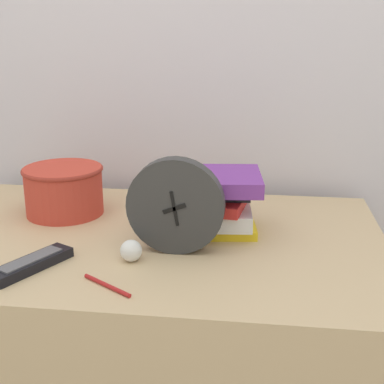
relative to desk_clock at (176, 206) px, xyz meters
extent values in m
cube|color=silver|center=(-0.08, 0.50, 0.35)|extent=(6.00, 0.04, 2.40)
cube|color=tan|center=(-0.08, 0.08, -0.48)|extent=(1.08, 0.69, 0.75)
cylinder|color=#333333|center=(0.00, 0.00, 0.00)|extent=(0.21, 0.04, 0.21)
cylinder|color=silver|center=(0.00, -0.01, 0.00)|extent=(0.18, 0.01, 0.18)
cube|color=black|center=(0.00, -0.02, 0.00)|extent=(0.05, 0.01, 0.03)
cube|color=black|center=(0.00, -0.02, 0.00)|extent=(0.02, 0.01, 0.07)
cylinder|color=black|center=(0.00, -0.02, 0.00)|extent=(0.01, 0.00, 0.01)
cube|color=yellow|center=(0.06, 0.13, -0.09)|extent=(0.22, 0.16, 0.02)
cube|color=white|center=(0.06, 0.13, -0.06)|extent=(0.21, 0.18, 0.04)
cube|color=red|center=(0.04, 0.14, -0.03)|extent=(0.21, 0.19, 0.03)
cube|color=#232328|center=(0.04, 0.15, -0.01)|extent=(0.23, 0.14, 0.02)
cube|color=#7A3899|center=(0.06, 0.12, 0.02)|extent=(0.24, 0.20, 0.03)
cylinder|color=#C63D2D|center=(-0.32, 0.20, -0.04)|extent=(0.19, 0.19, 0.12)
torus|color=#9F3024|center=(-0.32, 0.20, 0.01)|extent=(0.20, 0.20, 0.01)
cube|color=black|center=(-0.27, -0.12, -0.09)|extent=(0.13, 0.18, 0.02)
cube|color=#59595E|center=(-0.27, -0.12, -0.08)|extent=(0.09, 0.14, 0.00)
sphere|color=white|center=(-0.08, -0.06, -0.08)|extent=(0.05, 0.05, 0.05)
cylinder|color=#B21E1E|center=(-0.10, -0.18, -0.10)|extent=(0.11, 0.07, 0.01)
camera|label=1|loc=(0.17, -1.04, 0.37)|focal=50.00mm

